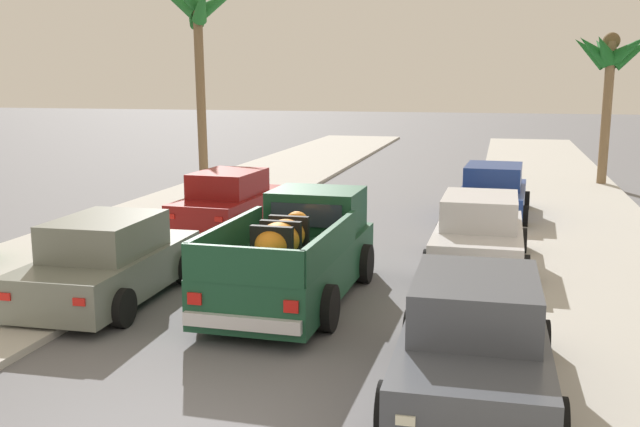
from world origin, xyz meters
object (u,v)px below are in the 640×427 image
at_px(car_right_mid, 109,262).
at_px(palm_tree_left_fore, 611,58).
at_px(car_left_far, 493,194).
at_px(car_left_near, 474,342).
at_px(palm_tree_left_mid, 199,18).
at_px(car_right_near, 479,234).
at_px(pickup_truck, 296,255).
at_px(car_left_mid, 230,201).

xyz_separation_m(car_right_mid, palm_tree_left_fore, (10.43, 17.04, 3.93)).
height_order(car_left_far, palm_tree_left_fore, palm_tree_left_fore).
distance_m(car_left_near, car_right_mid, 7.00).
xyz_separation_m(palm_tree_left_fore, palm_tree_left_mid, (-15.03, -1.71, 1.54)).
bearing_deg(car_right_near, car_left_near, -88.68).
relative_size(pickup_truck, car_left_far, 1.21).
height_order(car_left_mid, car_right_mid, same).
relative_size(car_left_mid, car_right_mid, 1.01).
bearing_deg(car_right_mid, palm_tree_left_mid, 106.70).
xyz_separation_m(car_right_near, palm_tree_left_fore, (4.06, 13.04, 3.93)).
distance_m(pickup_truck, car_left_mid, 6.72).
bearing_deg(car_left_far, pickup_truck, -110.83).
xyz_separation_m(car_left_near, palm_tree_left_fore, (3.91, 19.60, 3.93)).
bearing_deg(car_right_near, palm_tree_left_mid, 134.06).
bearing_deg(car_left_far, palm_tree_left_fore, 62.19).
bearing_deg(car_right_mid, car_left_mid, 91.96).
relative_size(pickup_truck, palm_tree_left_mid, 0.69).
relative_size(car_left_near, car_right_mid, 1.00).
bearing_deg(palm_tree_left_fore, pickup_truck, -114.10).
height_order(car_left_near, car_right_mid, same).
height_order(car_right_near, car_left_mid, same).
relative_size(pickup_truck, car_right_near, 1.23).
height_order(car_left_mid, car_left_far, same).
distance_m(pickup_truck, car_right_mid, 3.36).
bearing_deg(pickup_truck, car_right_near, 44.15).
relative_size(pickup_truck, car_right_mid, 1.22).
relative_size(car_right_near, car_left_far, 0.99).
relative_size(car_right_near, car_right_mid, 1.00).
xyz_separation_m(pickup_truck, car_left_far, (3.34, 8.77, -0.10)).
distance_m(pickup_truck, palm_tree_left_mid, 17.23).
xyz_separation_m(car_left_far, palm_tree_left_fore, (3.86, 7.33, 3.93)).
distance_m(car_left_near, car_left_mid, 11.46).
bearing_deg(pickup_truck, car_right_mid, -163.66).
height_order(car_left_mid, palm_tree_left_mid, palm_tree_left_mid).
relative_size(car_left_mid, car_left_far, 1.00).
bearing_deg(pickup_truck, car_left_far, 69.17).
bearing_deg(car_left_far, car_right_mid, -124.05).
bearing_deg(car_left_near, car_left_mid, 126.09).
bearing_deg(car_left_mid, car_right_near, -22.31).
relative_size(car_left_near, car_left_mid, 0.99).
xyz_separation_m(car_right_near, car_left_far, (0.19, 5.72, 0.00)).
bearing_deg(car_left_near, car_right_near, 91.32).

